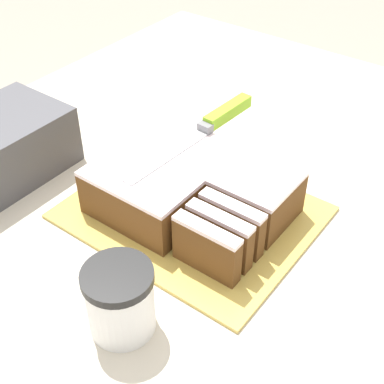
# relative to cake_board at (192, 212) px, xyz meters

# --- Properties ---
(countertop) EXTENTS (1.40, 1.10, 0.90)m
(countertop) POSITION_rel_cake_board_xyz_m (0.01, 0.02, -0.45)
(countertop) COLOR beige
(countertop) RESTS_ON ground_plane
(cake_board) EXTENTS (0.31, 0.38, 0.01)m
(cake_board) POSITION_rel_cake_board_xyz_m (0.00, 0.00, 0.00)
(cake_board) COLOR gold
(cake_board) RESTS_ON countertop
(cake) EXTENTS (0.22, 0.29, 0.08)m
(cake) POSITION_rel_cake_board_xyz_m (0.01, 0.01, 0.04)
(cake) COLOR brown
(cake) RESTS_ON cake_board
(knife) EXTENTS (0.31, 0.04, 0.02)m
(knife) POSITION_rel_cake_board_xyz_m (0.14, 0.05, 0.09)
(knife) COLOR silver
(knife) RESTS_ON cake
(coffee_cup) EXTENTS (0.09, 0.09, 0.10)m
(coffee_cup) POSITION_rel_cake_board_xyz_m (-0.23, -0.06, 0.05)
(coffee_cup) COLOR white
(coffee_cup) RESTS_ON countertop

